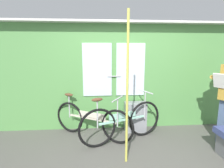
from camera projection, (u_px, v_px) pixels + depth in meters
The scene contains 6 objects.
ground_plane at pixel (134, 161), 2.74m from camera, with size 6.47×4.13×0.04m, color #56544F.
train_door_wall at pixel (123, 75), 3.76m from camera, with size 5.47×0.28×2.26m.
bicycle_near_door at pixel (92, 120), 3.42m from camera, with size 1.52×0.92×0.86m.
bicycle_leaning_behind at pixel (122, 122), 3.27m from camera, with size 1.60×0.73×0.92m.
trash_bin_by_wall at pixel (135, 117), 3.72m from camera, with size 0.44×0.28×0.61m, color gray.
handrail_pole at pixel (127, 91), 2.51m from camera, with size 0.04×0.04×2.22m, color #C6C14C.
Camera 1 is at (-0.53, -2.45, 1.65)m, focal length 28.21 mm.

